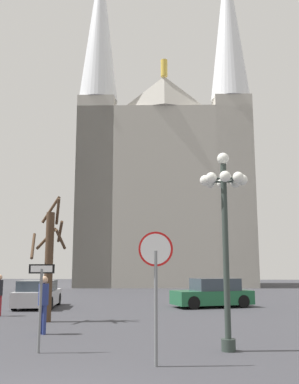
{
  "coord_description": "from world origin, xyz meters",
  "views": [
    {
      "loc": [
        2.36,
        -6.51,
        2.14
      ],
      "look_at": [
        -0.1,
        20.1,
        6.69
      ],
      "focal_mm": 40.21,
      "sensor_mm": 36.0,
      "label": 1
    }
  ],
  "objects_px": {
    "parked_car_far_green": "(213,294)",
    "pedestrian_walking": "(43,298)",
    "bare_tree": "(49,260)",
    "one_way_arrow_sign": "(41,296)",
    "street_lamp": "(225,216)",
    "parked_car_near_silver": "(38,295)",
    "stop_sign": "(156,271)",
    "cathedral": "(164,179)"
  },
  "relations": [
    {
      "from": "parked_car_far_green",
      "to": "pedestrian_walking",
      "type": "xyz_separation_m",
      "value": [
        -5.8,
        -9.4,
        0.41
      ]
    },
    {
      "from": "parked_car_far_green",
      "to": "pedestrian_walking",
      "type": "relative_size",
      "value": 2.45
    },
    {
      "from": "bare_tree",
      "to": "one_way_arrow_sign",
      "type": "bearing_deg",
      "value": -73.3
    },
    {
      "from": "street_lamp",
      "to": "pedestrian_walking",
      "type": "bearing_deg",
      "value": 158.77
    },
    {
      "from": "street_lamp",
      "to": "parked_car_far_green",
      "type": "distance_m",
      "value": 11.88
    },
    {
      "from": "parked_car_far_green",
      "to": "pedestrian_walking",
      "type": "distance_m",
      "value": 11.05
    },
    {
      "from": "parked_car_near_silver",
      "to": "parked_car_far_green",
      "type": "relative_size",
      "value": 0.98
    },
    {
      "from": "bare_tree",
      "to": "parked_car_near_silver",
      "type": "distance_m",
      "value": 6.08
    },
    {
      "from": "stop_sign",
      "to": "parked_car_far_green",
      "type": "height_order",
      "value": "stop_sign"
    },
    {
      "from": "cathedral",
      "to": "stop_sign",
      "type": "xyz_separation_m",
      "value": [
        1.87,
        -36.14,
        -9.35
      ]
    },
    {
      "from": "bare_tree",
      "to": "parked_car_near_silver",
      "type": "height_order",
      "value": "bare_tree"
    },
    {
      "from": "parked_car_near_silver",
      "to": "pedestrian_walking",
      "type": "relative_size",
      "value": 2.4
    },
    {
      "from": "one_way_arrow_sign",
      "to": "parked_car_near_silver",
      "type": "bearing_deg",
      "value": 109.86
    },
    {
      "from": "bare_tree",
      "to": "pedestrian_walking",
      "type": "bearing_deg",
      "value": -74.05
    },
    {
      "from": "cathedral",
      "to": "street_lamp",
      "type": "height_order",
      "value": "cathedral"
    },
    {
      "from": "cathedral",
      "to": "parked_car_near_silver",
      "type": "distance_m",
      "value": 26.64
    },
    {
      "from": "one_way_arrow_sign",
      "to": "street_lamp",
      "type": "relative_size",
      "value": 0.42
    },
    {
      "from": "stop_sign",
      "to": "parked_car_far_green",
      "type": "bearing_deg",
      "value": 81.85
    },
    {
      "from": "stop_sign",
      "to": "street_lamp",
      "type": "xyz_separation_m",
      "value": [
        1.69,
        1.82,
        1.4
      ]
    },
    {
      "from": "cathedral",
      "to": "street_lamp",
      "type": "relative_size",
      "value": 7.23
    },
    {
      "from": "one_way_arrow_sign",
      "to": "bare_tree",
      "type": "height_order",
      "value": "bare_tree"
    },
    {
      "from": "bare_tree",
      "to": "parked_car_far_green",
      "type": "height_order",
      "value": "bare_tree"
    },
    {
      "from": "stop_sign",
      "to": "street_lamp",
      "type": "distance_m",
      "value": 2.85
    },
    {
      "from": "bare_tree",
      "to": "pedestrian_walking",
      "type": "xyz_separation_m",
      "value": [
        0.84,
        -2.94,
        -1.26
      ]
    },
    {
      "from": "bare_tree",
      "to": "parked_car_near_silver",
      "type": "xyz_separation_m",
      "value": [
        -2.29,
        5.37,
        -1.7
      ]
    },
    {
      "from": "bare_tree",
      "to": "parked_car_near_silver",
      "type": "relative_size",
      "value": 1.14
    },
    {
      "from": "street_lamp",
      "to": "parked_car_near_silver",
      "type": "distance_m",
      "value": 13.91
    },
    {
      "from": "stop_sign",
      "to": "one_way_arrow_sign",
      "type": "relative_size",
      "value": 1.33
    },
    {
      "from": "bare_tree",
      "to": "parked_car_far_green",
      "type": "bearing_deg",
      "value": 44.18
    },
    {
      "from": "cathedral",
      "to": "bare_tree",
      "type": "bearing_deg",
      "value": -95.58
    },
    {
      "from": "stop_sign",
      "to": "bare_tree",
      "type": "bearing_deg",
      "value": 124.32
    },
    {
      "from": "bare_tree",
      "to": "cathedral",
      "type": "bearing_deg",
      "value": 84.42
    },
    {
      "from": "stop_sign",
      "to": "pedestrian_walking",
      "type": "distance_m",
      "value": 5.64
    },
    {
      "from": "one_way_arrow_sign",
      "to": "parked_car_near_silver",
      "type": "relative_size",
      "value": 0.5
    },
    {
      "from": "stop_sign",
      "to": "bare_tree",
      "type": "relative_size",
      "value": 0.58
    },
    {
      "from": "stop_sign",
      "to": "parked_car_far_green",
      "type": "relative_size",
      "value": 0.66
    },
    {
      "from": "cathedral",
      "to": "one_way_arrow_sign",
      "type": "bearing_deg",
      "value": -91.84
    },
    {
      "from": "cathedral",
      "to": "pedestrian_walking",
      "type": "distance_m",
      "value": 33.82
    },
    {
      "from": "cathedral",
      "to": "pedestrian_walking",
      "type": "relative_size",
      "value": 20.74
    },
    {
      "from": "parked_car_near_silver",
      "to": "pedestrian_walking",
      "type": "bearing_deg",
      "value": -69.34
    },
    {
      "from": "cathedral",
      "to": "parked_car_near_silver",
      "type": "relative_size",
      "value": 8.64
    },
    {
      "from": "one_way_arrow_sign",
      "to": "pedestrian_walking",
      "type": "relative_size",
      "value": 1.21
    }
  ]
}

